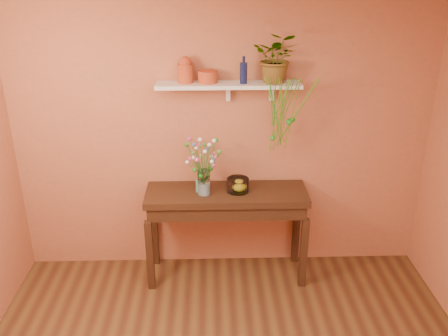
# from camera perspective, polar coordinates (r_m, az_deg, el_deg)

# --- Properties ---
(room) EXTENTS (4.04, 4.04, 2.70)m
(room) POSITION_cam_1_polar(r_m,az_deg,el_deg) (2.84, 0.94, -10.50)
(room) COLOR brown
(room) RESTS_ON ground
(sideboard) EXTENTS (1.53, 0.49, 0.93)m
(sideboard) POSITION_cam_1_polar(r_m,az_deg,el_deg) (4.61, 0.29, -4.30)
(sideboard) COLOR #3D2414
(sideboard) RESTS_ON ground
(wall_shelf) EXTENTS (1.30, 0.24, 0.19)m
(wall_shelf) POSITION_cam_1_polar(r_m,az_deg,el_deg) (4.36, 0.68, 9.78)
(wall_shelf) COLOR white
(wall_shelf) RESTS_ON room
(terracotta_jug) EXTENTS (0.14, 0.14, 0.23)m
(terracotta_jug) POSITION_cam_1_polar(r_m,az_deg,el_deg) (4.34, -4.62, 11.49)
(terracotta_jug) COLOR #BE4027
(terracotta_jug) RESTS_ON wall_shelf
(terracotta_pot) EXTENTS (0.21, 0.21, 0.11)m
(terracotta_pot) POSITION_cam_1_polar(r_m,az_deg,el_deg) (4.35, -1.95, 10.77)
(terracotta_pot) COLOR #BE4027
(terracotta_pot) RESTS_ON wall_shelf
(blue_bottle) EXTENTS (0.07, 0.07, 0.24)m
(blue_bottle) POSITION_cam_1_polar(r_m,az_deg,el_deg) (4.31, 2.33, 11.25)
(blue_bottle) COLOR #101842
(blue_bottle) RESTS_ON wall_shelf
(spider_plant) EXTENTS (0.47, 0.44, 0.44)m
(spider_plant) POSITION_cam_1_polar(r_m,az_deg,el_deg) (4.35, 6.30, 12.89)
(spider_plant) COLOR #227F1C
(spider_plant) RESTS_ON wall_shelf
(plant_fronds) EXTENTS (0.49, 0.40, 0.72)m
(plant_fronds) POSITION_cam_1_polar(r_m,az_deg,el_deg) (4.33, 7.16, 6.01)
(plant_fronds) COLOR #227F1C
(plant_fronds) RESTS_ON wall_shelf
(glass_vase) EXTENTS (0.12, 0.12, 0.24)m
(glass_vase) POSITION_cam_1_polar(r_m,az_deg,el_deg) (4.47, -2.40, -1.92)
(glass_vase) COLOR white
(glass_vase) RESTS_ON sideboard
(bouquet) EXTENTS (0.34, 0.39, 0.44)m
(bouquet) POSITION_cam_1_polar(r_m,az_deg,el_deg) (4.37, -2.44, 1.38)
(bouquet) COLOR #386B28
(bouquet) RESTS_ON glass_vase
(glass_bowl) EXTENTS (0.21, 0.21, 0.13)m
(glass_bowl) POSITION_cam_1_polar(r_m,az_deg,el_deg) (4.54, 1.66, -2.08)
(glass_bowl) COLOR white
(glass_bowl) RESTS_ON sideboard
(lemon) EXTENTS (0.08, 0.08, 0.08)m
(lemon) POSITION_cam_1_polar(r_m,az_deg,el_deg) (4.55, 1.78, -2.16)
(lemon) COLOR yellow
(lemon) RESTS_ON glass_bowl
(carton) EXTENTS (0.07, 0.06, 0.13)m
(carton) POSITION_cam_1_polar(r_m,az_deg,el_deg) (4.53, -2.90, -2.10)
(carton) COLOR teal
(carton) RESTS_ON sideboard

